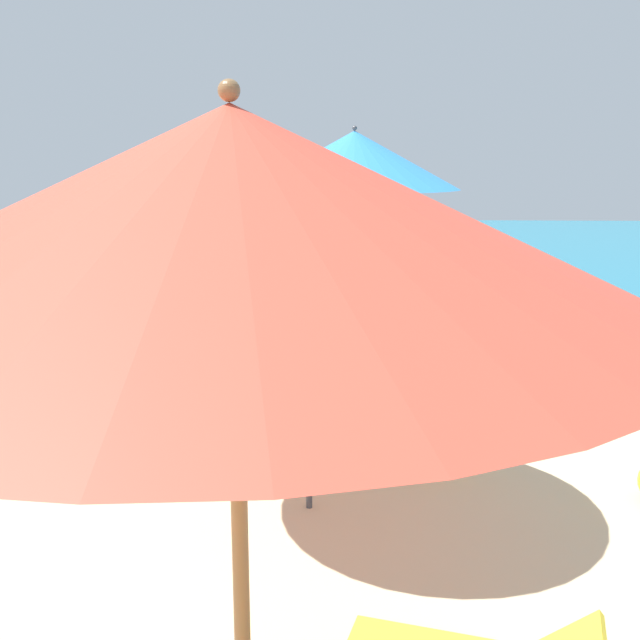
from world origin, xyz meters
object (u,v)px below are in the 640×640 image
at_px(umbrella_fourth, 308,210).
at_px(lounger_fourth_shoreside, 357,429).
at_px(lounger_fifth_shoreside, 410,333).
at_px(lounger_farthest_shoreside, 370,298).
at_px(umbrella_third, 230,210).
at_px(umbrella_farthest, 337,164).
at_px(umbrella_fifth, 354,160).
at_px(lounger_farthest_inland, 369,317).
at_px(cooler_box, 539,303).

bearing_deg(umbrella_fourth, lounger_fourth_shoreside, 70.06).
bearing_deg(lounger_fifth_shoreside, lounger_farthest_shoreside, -73.31).
height_order(umbrella_third, umbrella_farthest, umbrella_farthest).
bearing_deg(umbrella_third, umbrella_fifth, 87.29).
bearing_deg(umbrella_fourth, umbrella_third, -90.00).
bearing_deg(umbrella_farthest, lounger_farthest_inland, -64.34).
xyz_separation_m(umbrella_fourth, umbrella_fifth, (0.34, 3.75, 0.35)).
relative_size(umbrella_third, lounger_fifth_shoreside, 1.75).
xyz_separation_m(lounger_fourth_shoreside, lounger_farthest_shoreside, (0.27, 6.89, -0.02)).
relative_size(lounger_fifth_shoreside, cooler_box, 2.67).
bearing_deg(umbrella_third, umbrella_fourth, 90.00).
relative_size(lounger_farthest_shoreside, cooler_box, 2.38).
distance_m(umbrella_third, umbrella_farthest, 10.40).
relative_size(lounger_fourth_shoreside, umbrella_fifth, 0.45).
bearing_deg(umbrella_third, lounger_fifth_shoreside, 82.07).
xyz_separation_m(umbrella_farthest, lounger_farthest_shoreside, (0.60, 1.01, -2.39)).
height_order(umbrella_fifth, lounger_farthest_shoreside, umbrella_fifth).
distance_m(umbrella_fourth, umbrella_farthest, 6.95).
xyz_separation_m(umbrella_fifth, umbrella_farthest, (-0.29, 3.20, -0.06)).
bearing_deg(umbrella_fourth, umbrella_farthest, 89.54).
bearing_deg(lounger_fourth_shoreside, umbrella_fourth, 66.13).
distance_m(lounger_fifth_shoreside, umbrella_farthest, 3.33).
bearing_deg(lounger_farthest_shoreside, lounger_farthest_inland, 74.52).
height_order(umbrella_farthest, lounger_farthest_inland, umbrella_farthest).
bearing_deg(cooler_box, umbrella_third, -107.97).
distance_m(lounger_fourth_shoreside, lounger_fifth_shoreside, 3.84).
bearing_deg(lounger_fourth_shoreside, cooler_box, -119.51).
xyz_separation_m(lounger_fourth_shoreside, lounger_fifth_shoreside, (0.77, 3.76, 0.05)).
distance_m(lounger_farthest_inland, cooler_box, 3.87).
distance_m(lounger_fifth_shoreside, lounger_farthest_inland, 1.14).
bearing_deg(umbrella_fifth, umbrella_third, -92.71).
relative_size(lounger_fourth_shoreside, lounger_farthest_inland, 1.09).
relative_size(lounger_farthest_shoreside, lounger_farthest_inland, 1.14).
relative_size(lounger_fourth_shoreside, cooler_box, 2.27).
bearing_deg(lounger_fourth_shoreside, umbrella_fifth, -92.96).
bearing_deg(lounger_fourth_shoreside, umbrella_farthest, -90.71).
height_order(lounger_fifth_shoreside, lounger_farthest_shoreside, lounger_fifth_shoreside).
bearing_deg(umbrella_third, cooler_box, 72.03).
height_order(lounger_fourth_shoreside, umbrella_fifth, umbrella_fifth).
xyz_separation_m(lounger_fifth_shoreside, umbrella_farthest, (-1.10, 2.12, 2.32)).
xyz_separation_m(umbrella_fourth, umbrella_farthest, (0.06, 6.94, 0.29)).
bearing_deg(lounger_farthest_shoreside, lounger_fourth_shoreside, 73.89).
xyz_separation_m(umbrella_fifth, cooler_box, (3.40, 4.33, -2.54)).
relative_size(umbrella_fifth, umbrella_farthest, 1.04).
bearing_deg(lounger_farthest_inland, umbrella_fifth, 87.02).
xyz_separation_m(umbrella_fifth, lounger_farthest_shoreside, (0.31, 4.21, -2.45)).
relative_size(umbrella_fourth, lounger_farthest_inland, 2.03).
distance_m(lounger_farthest_shoreside, lounger_farthest_inland, 2.13).
height_order(lounger_fourth_shoreside, umbrella_farthest, umbrella_farthest).
bearing_deg(umbrella_fifth, umbrella_fourth, -95.20).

